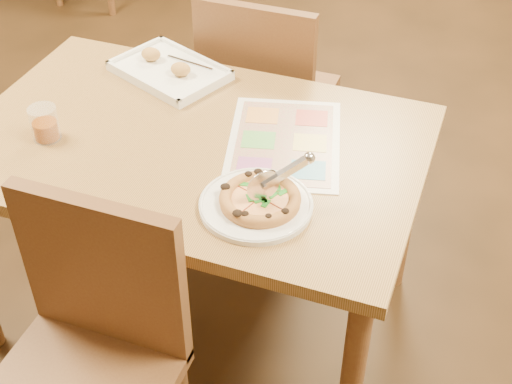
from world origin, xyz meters
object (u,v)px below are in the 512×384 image
(plate, at_px, (256,205))
(pizza_cutter, at_px, (278,177))
(glass_tumbler, at_px, (45,125))
(chair_far, at_px, (263,83))
(chair_near, at_px, (90,333))
(dining_table, at_px, (193,164))
(appetizer_tray, at_px, (169,70))
(pizza, at_px, (260,199))
(menu, at_px, (284,142))

(plate, bearing_deg, pizza_cutter, 31.79)
(glass_tumbler, bearing_deg, chair_far, 62.24)
(chair_near, height_order, glass_tumbler, chair_near)
(dining_table, height_order, glass_tumbler, glass_tumbler)
(chair_far, bearing_deg, glass_tumbler, 62.24)
(dining_table, height_order, appetizer_tray, appetizer_tray)
(dining_table, distance_m, chair_far, 0.61)
(chair_far, relative_size, pizza_cutter, 3.66)
(plate, height_order, pizza_cutter, pizza_cutter)
(dining_table, xyz_separation_m, appetizer_tray, (-0.21, 0.31, 0.10))
(appetizer_tray, bearing_deg, plate, -46.66)
(pizza, relative_size, menu, 0.47)
(appetizer_tray, bearing_deg, menu, -26.11)
(chair_far, distance_m, pizza_cutter, 0.88)
(pizza_cutter, bearing_deg, menu, 59.67)
(plate, xyz_separation_m, menu, (-0.02, 0.29, -0.01))
(pizza, bearing_deg, pizza_cutter, 32.18)
(pizza_cutter, xyz_separation_m, menu, (-0.07, 0.26, -0.09))
(pizza, height_order, appetizer_tray, appetizer_tray)
(dining_table, relative_size, pizza_cutter, 10.11)
(dining_table, xyz_separation_m, chair_far, (-0.00, 0.60, -0.07))
(plate, height_order, appetizer_tray, appetizer_tray)
(pizza, xyz_separation_m, pizza_cutter, (0.04, 0.02, 0.06))
(pizza_cutter, xyz_separation_m, appetizer_tray, (-0.53, 0.49, -0.07))
(pizza, bearing_deg, chair_near, -125.16)
(pizza, xyz_separation_m, menu, (-0.03, 0.28, -0.02))
(pizza, relative_size, pizza_cutter, 1.60)
(chair_near, distance_m, pizza_cutter, 0.58)
(pizza_cutter, distance_m, appetizer_tray, 0.73)
(chair_far, bearing_deg, menu, 115.51)
(glass_tumbler, relative_size, menu, 0.23)
(dining_table, relative_size, menu, 2.99)
(dining_table, relative_size, chair_far, 2.77)
(dining_table, xyz_separation_m, chair_near, (0.00, -0.60, -0.07))
(dining_table, xyz_separation_m, pizza_cutter, (0.32, -0.18, 0.17))
(plate, distance_m, appetizer_tray, 0.71)
(chair_near, height_order, plate, chair_near)
(chair_near, relative_size, plate, 1.64)
(dining_table, bearing_deg, appetizer_tray, 125.02)
(pizza, height_order, pizza_cutter, pizza_cutter)
(appetizer_tray, xyz_separation_m, menu, (0.46, -0.23, -0.01))
(chair_near, bearing_deg, appetizer_tray, 103.30)
(dining_table, distance_m, glass_tumbler, 0.43)
(plate, bearing_deg, chair_far, 108.51)
(chair_far, distance_m, menu, 0.60)
(chair_near, height_order, appetizer_tray, chair_near)
(glass_tumbler, bearing_deg, chair_near, -50.68)
(appetizer_tray, height_order, glass_tumbler, glass_tumbler)
(chair_near, bearing_deg, menu, 69.85)
(dining_table, relative_size, appetizer_tray, 3.14)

